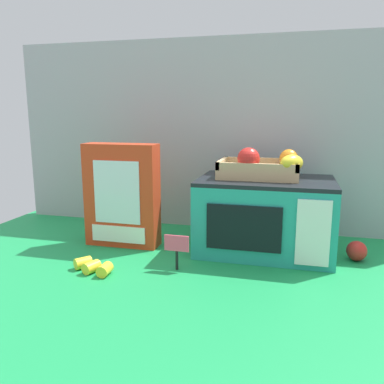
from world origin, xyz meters
TOP-DOWN VIEW (x-y plane):
  - ground_plane at (0.00, 0.00)m, footprint 1.70×1.70m
  - display_back_panel at (0.00, 0.28)m, footprint 1.61×0.03m
  - toy_microwave at (0.18, 0.05)m, footprint 0.41×0.28m
  - food_groups_crate at (0.17, 0.06)m, footprint 0.27×0.18m
  - cookie_set_box at (-0.28, -0.01)m, footprint 0.24×0.08m
  - price_sign at (-0.04, -0.17)m, footprint 0.07×0.01m
  - loose_toy_banana at (-0.26, -0.24)m, footprint 0.13×0.08m
  - loose_toy_apple at (0.46, 0.03)m, footprint 0.06×0.06m

SIDE VIEW (x-z plane):
  - ground_plane at x=0.00m, z-range 0.00..0.00m
  - loose_toy_banana at x=-0.26m, z-range 0.00..0.03m
  - loose_toy_apple at x=0.46m, z-range 0.00..0.06m
  - price_sign at x=-0.04m, z-range 0.02..0.12m
  - toy_microwave at x=0.18m, z-range 0.00..0.23m
  - cookie_set_box at x=-0.28m, z-range 0.00..0.33m
  - food_groups_crate at x=0.17m, z-range 0.22..0.31m
  - display_back_panel at x=0.00m, z-range 0.00..0.70m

